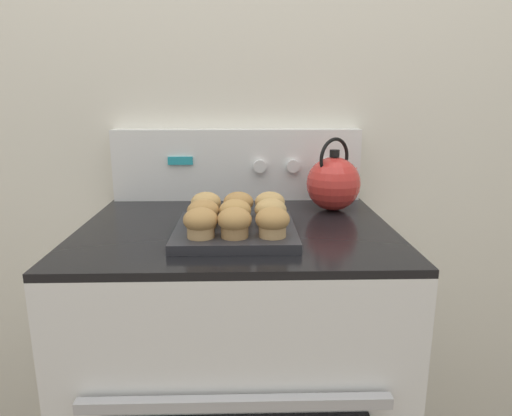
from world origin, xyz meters
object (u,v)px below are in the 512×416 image
(stove_range, at_px, (238,384))
(muffin_r2_c2, at_px, (270,205))
(muffin_r0_c1, at_px, (235,222))
(muffin_r1_c1, at_px, (236,213))
(muffin_r0_c2, at_px, (273,222))
(muffin_r0_c0, at_px, (201,223))
(muffin_r1_c0, at_px, (203,213))
(muffin_pan, at_px, (237,231))
(muffin_r2_c0, at_px, (206,205))
(tea_kettle, at_px, (334,183))
(muffin_r2_c1, at_px, (238,205))
(muffin_r1_c2, at_px, (271,212))

(stove_range, xyz_separation_m, muffin_r2_c2, (0.09, -0.01, 0.52))
(muffin_r0_c1, distance_m, muffin_r1_c1, 0.08)
(muffin_r0_c2, distance_m, muffin_r1_c1, 0.11)
(muffin_r0_c0, relative_size, muffin_r2_c2, 1.00)
(muffin_r0_c1, distance_m, muffin_r1_c0, 0.11)
(muffin_pan, bearing_deg, muffin_r2_c0, 133.97)
(muffin_r1_c1, bearing_deg, muffin_r0_c1, -89.87)
(muffin_r0_c1, height_order, muffin_r1_c1, same)
(tea_kettle, bearing_deg, stove_range, -151.99)
(muffin_pan, distance_m, muffin_r2_c1, 0.09)
(muffin_r2_c2, bearing_deg, muffin_r1_c0, -152.39)
(muffin_r0_c1, bearing_deg, muffin_r1_c1, 90.13)
(muffin_r1_c2, bearing_deg, muffin_r1_c0, -178.13)
(stove_range, bearing_deg, muffin_r0_c1, -89.36)
(muffin_r2_c1, relative_size, tea_kettle, 0.36)
(muffin_r0_c0, distance_m, muffin_r2_c1, 0.18)
(stove_range, relative_size, muffin_pan, 3.31)
(tea_kettle, bearing_deg, muffin_r0_c0, -137.65)
(muffin_r1_c0, distance_m, muffin_r2_c1, 0.12)
(stove_range, bearing_deg, muffin_r2_c1, -53.91)
(muffin_r2_c2, bearing_deg, tea_kettle, 39.53)
(muffin_r1_c0, distance_m, muffin_r2_c0, 0.08)
(muffin_pan, relative_size, muffin_r2_c1, 3.74)
(muffin_r0_c1, height_order, tea_kettle, tea_kettle)
(stove_range, relative_size, muffin_r0_c1, 12.36)
(muffin_r0_c0, xyz_separation_m, muffin_r0_c2, (0.16, 0.00, 0.00))
(muffin_r2_c0, distance_m, muffin_r2_c2, 0.16)
(muffin_r1_c1, bearing_deg, muffin_r1_c2, 3.17)
(muffin_r0_c1, distance_m, muffin_r2_c2, 0.18)
(stove_range, xyz_separation_m, muffin_r0_c2, (0.08, -0.17, 0.52))
(tea_kettle, bearing_deg, muffin_r2_c2, -140.47)
(muffin_r0_c0, bearing_deg, muffin_r2_c2, 45.42)
(muffin_r2_c2, bearing_deg, muffin_r2_c1, 179.39)
(stove_range, distance_m, muffin_pan, 0.49)
(muffin_pan, height_order, muffin_r0_c0, muffin_r0_c0)
(stove_range, distance_m, muffin_r1_c0, 0.53)
(muffin_pan, height_order, muffin_r2_c2, muffin_r2_c2)
(muffin_r1_c0, relative_size, muffin_r2_c1, 1.00)
(muffin_r0_c0, bearing_deg, tea_kettle, 42.35)
(muffin_r0_c2, distance_m, tea_kettle, 0.37)
(muffin_r1_c2, distance_m, tea_kettle, 0.31)
(muffin_r1_c0, height_order, muffin_r1_c1, same)
(muffin_r0_c0, xyz_separation_m, muffin_r2_c2, (0.16, 0.16, 0.00))
(muffin_r0_c2, distance_m, muffin_r2_c0, 0.23)
(muffin_r1_c1, xyz_separation_m, muffin_r2_c1, (0.01, 0.08, 0.00))
(muffin_r0_c1, xyz_separation_m, tea_kettle, (0.28, 0.32, 0.03))
(stove_range, distance_m, muffin_r0_c2, 0.55)
(muffin_r0_c0, distance_m, muffin_r1_c0, 0.08)
(muffin_r0_c2, bearing_deg, muffin_r0_c0, -179.74)
(stove_range, height_order, muffin_r0_c2, muffin_r0_c2)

